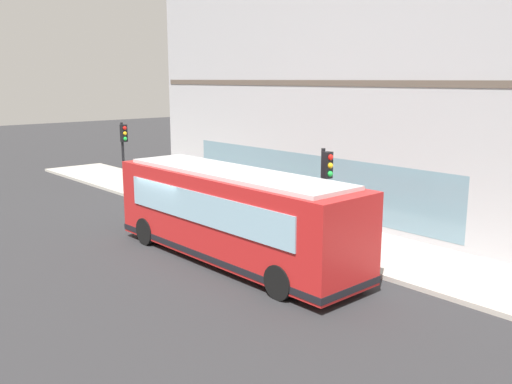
{
  "coord_description": "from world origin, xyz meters",
  "views": [
    {
      "loc": [
        -10.84,
        -16.42,
        5.99
      ],
      "look_at": [
        3.07,
        -0.63,
        1.69
      ],
      "focal_mm": 38.9,
      "sensor_mm": 36.0,
      "label": 1
    }
  ],
  "objects_px": {
    "pedestrian_near_building_entrance": "(289,195)",
    "pedestrian_near_hydrant": "(178,173)",
    "city_bus_nearside": "(232,216)",
    "fire_hydrant": "(271,219)",
    "traffic_light_near_corner": "(325,180)",
    "traffic_light_down_block": "(124,143)"
  },
  "relations": [
    {
      "from": "pedestrian_near_building_entrance",
      "to": "pedestrian_near_hydrant",
      "type": "xyz_separation_m",
      "value": [
        -0.06,
        8.33,
        -0.11
      ]
    },
    {
      "from": "city_bus_nearside",
      "to": "pedestrian_near_hydrant",
      "type": "xyz_separation_m",
      "value": [
        5.01,
        10.82,
        -0.49
      ]
    },
    {
      "from": "pedestrian_near_hydrant",
      "to": "fire_hydrant",
      "type": "bearing_deg",
      "value": -100.04
    },
    {
      "from": "traffic_light_near_corner",
      "to": "traffic_light_down_block",
      "type": "bearing_deg",
      "value": 89.87
    },
    {
      "from": "city_bus_nearside",
      "to": "pedestrian_near_building_entrance",
      "type": "distance_m",
      "value": 5.67
    },
    {
      "from": "traffic_light_near_corner",
      "to": "traffic_light_down_block",
      "type": "relative_size",
      "value": 0.99
    },
    {
      "from": "traffic_light_down_block",
      "to": "fire_hydrant",
      "type": "distance_m",
      "value": 11.02
    },
    {
      "from": "fire_hydrant",
      "to": "pedestrian_near_building_entrance",
      "type": "bearing_deg",
      "value": 23.01
    },
    {
      "from": "city_bus_nearside",
      "to": "traffic_light_down_block",
      "type": "distance_m",
      "value": 12.94
    },
    {
      "from": "traffic_light_down_block",
      "to": "pedestrian_near_hydrant",
      "type": "height_order",
      "value": "traffic_light_down_block"
    },
    {
      "from": "city_bus_nearside",
      "to": "pedestrian_near_hydrant",
      "type": "bearing_deg",
      "value": 65.16
    },
    {
      "from": "pedestrian_near_hydrant",
      "to": "pedestrian_near_building_entrance",
      "type": "bearing_deg",
      "value": -89.56
    },
    {
      "from": "pedestrian_near_hydrant",
      "to": "traffic_light_near_corner",
      "type": "bearing_deg",
      "value": -100.13
    },
    {
      "from": "traffic_light_near_corner",
      "to": "fire_hydrant",
      "type": "xyz_separation_m",
      "value": [
        0.61,
        3.35,
        -2.11
      ]
    },
    {
      "from": "city_bus_nearside",
      "to": "traffic_light_near_corner",
      "type": "height_order",
      "value": "traffic_light_near_corner"
    },
    {
      "from": "city_bus_nearside",
      "to": "fire_hydrant",
      "type": "bearing_deg",
      "value": 27.67
    },
    {
      "from": "traffic_light_near_corner",
      "to": "city_bus_nearside",
      "type": "bearing_deg",
      "value": 150.83
    },
    {
      "from": "pedestrian_near_building_entrance",
      "to": "pedestrian_near_hydrant",
      "type": "relative_size",
      "value": 1.11
    },
    {
      "from": "traffic_light_near_corner",
      "to": "pedestrian_near_building_entrance",
      "type": "relative_size",
      "value": 2.0
    },
    {
      "from": "traffic_light_down_block",
      "to": "traffic_light_near_corner",
      "type": "bearing_deg",
      "value": -90.13
    },
    {
      "from": "traffic_light_down_block",
      "to": "fire_hydrant",
      "type": "relative_size",
      "value": 4.87
    },
    {
      "from": "pedestrian_near_building_entrance",
      "to": "fire_hydrant",
      "type": "bearing_deg",
      "value": -156.99
    }
  ]
}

